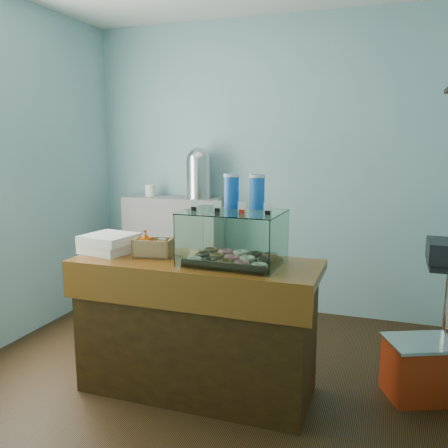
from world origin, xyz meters
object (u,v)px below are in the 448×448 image
at_px(coffee_urn, 199,172).
at_px(red_cooler, 421,369).
at_px(counter, 196,326).
at_px(display_case, 235,236).

relative_size(coffee_urn, red_cooler, 0.93).
height_order(counter, display_case, display_case).
xyz_separation_m(coffee_urn, red_cooler, (2.02, -1.16, -1.17)).
distance_m(counter, display_case, 0.67).
xyz_separation_m(counter, display_case, (0.26, 0.04, 0.61)).
bearing_deg(red_cooler, counter, 172.06).
relative_size(counter, coffee_urn, 3.20).
xyz_separation_m(counter, coffee_urn, (-0.61, 1.56, 0.90)).
bearing_deg(counter, red_cooler, 15.83).
bearing_deg(red_cooler, coffee_urn, 126.29).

